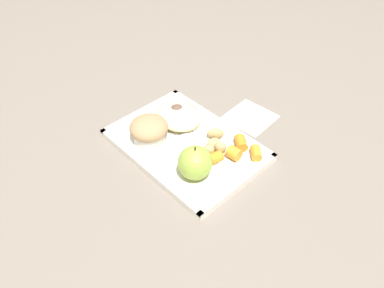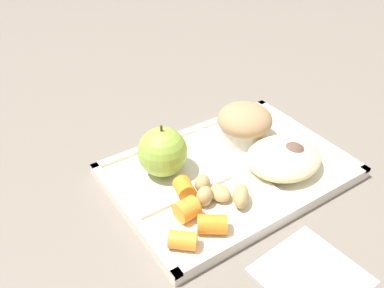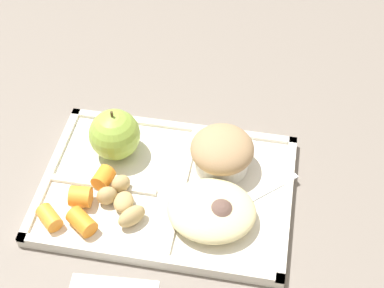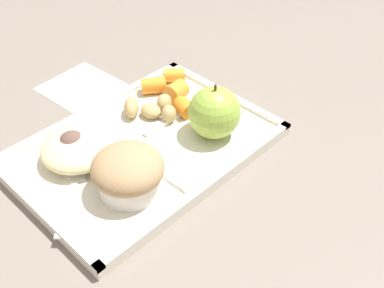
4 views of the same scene
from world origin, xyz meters
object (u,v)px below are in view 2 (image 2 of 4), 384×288
object	(u,v)px
bran_muffin	(244,123)
plastic_fork	(286,148)
lunch_tray	(229,172)
green_apple	(163,152)

from	to	relation	value
bran_muffin	plastic_fork	xyz separation A→B (m)	(0.04, -0.06, -0.03)
lunch_tray	bran_muffin	world-z (taller)	bran_muffin
plastic_fork	bran_muffin	bearing A→B (deg)	123.44
bran_muffin	plastic_fork	world-z (taller)	bran_muffin
green_apple	bran_muffin	bearing A→B (deg)	0.00
lunch_tray	bran_muffin	size ratio (longest dim) A/B	3.87
green_apple	bran_muffin	size ratio (longest dim) A/B	0.92
lunch_tray	plastic_fork	distance (m)	0.11
lunch_tray	plastic_fork	world-z (taller)	lunch_tray
lunch_tray	bran_muffin	distance (m)	0.09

